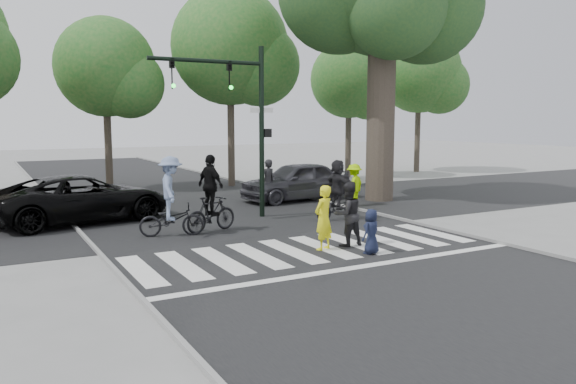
% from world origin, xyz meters
% --- Properties ---
extents(ground, '(120.00, 120.00, 0.00)m').
position_xyz_m(ground, '(0.00, 0.00, 0.00)').
color(ground, gray).
rests_on(ground, ground).
extents(road_stem, '(10.00, 70.00, 0.01)m').
position_xyz_m(road_stem, '(0.00, 5.00, 0.01)').
color(road_stem, black).
rests_on(road_stem, ground).
extents(road_cross, '(70.00, 10.00, 0.01)m').
position_xyz_m(road_cross, '(0.00, 8.00, 0.01)').
color(road_cross, black).
rests_on(road_cross, ground).
extents(curb_left, '(0.10, 70.00, 0.10)m').
position_xyz_m(curb_left, '(-5.05, 5.00, 0.05)').
color(curb_left, gray).
rests_on(curb_left, ground).
extents(curb_right, '(0.10, 70.00, 0.10)m').
position_xyz_m(curb_right, '(5.05, 5.00, 0.05)').
color(curb_right, gray).
rests_on(curb_right, ground).
extents(crosswalk, '(10.00, 3.85, 0.01)m').
position_xyz_m(crosswalk, '(0.00, 0.66, 0.01)').
color(crosswalk, silver).
rests_on(crosswalk, ground).
extents(traffic_signal, '(4.45, 0.29, 6.00)m').
position_xyz_m(traffic_signal, '(0.35, 6.20, 3.90)').
color(traffic_signal, black).
rests_on(traffic_signal, ground).
extents(bg_tree_2, '(5.04, 4.80, 8.40)m').
position_xyz_m(bg_tree_2, '(-1.76, 16.62, 5.78)').
color(bg_tree_2, brown).
rests_on(bg_tree_2, ground).
extents(bg_tree_3, '(6.30, 6.00, 10.20)m').
position_xyz_m(bg_tree_3, '(4.31, 15.27, 6.94)').
color(bg_tree_3, brown).
rests_on(bg_tree_3, ground).
extents(bg_tree_4, '(4.83, 4.60, 8.15)m').
position_xyz_m(bg_tree_4, '(12.23, 16.12, 5.64)').
color(bg_tree_4, brown).
rests_on(bg_tree_4, ground).
extents(bg_tree_5, '(5.67, 5.40, 9.30)m').
position_xyz_m(bg_tree_5, '(18.27, 16.69, 6.36)').
color(bg_tree_5, brown).
rests_on(bg_tree_5, ground).
extents(pedestrian_woman, '(0.75, 0.64, 1.74)m').
position_xyz_m(pedestrian_woman, '(0.34, 0.74, 0.87)').
color(pedestrian_woman, '#F5F116').
rests_on(pedestrian_woman, ground).
extents(pedestrian_child, '(0.67, 0.54, 1.19)m').
position_xyz_m(pedestrian_child, '(1.17, -0.26, 0.59)').
color(pedestrian_child, '#151B33').
rests_on(pedestrian_child, ground).
extents(pedestrian_adult, '(0.88, 0.70, 1.77)m').
position_xyz_m(pedestrian_adult, '(1.18, 0.83, 0.88)').
color(pedestrian_adult, black).
rests_on(pedestrian_adult, ground).
extents(cyclist_left, '(2.01, 1.39, 2.41)m').
position_xyz_m(cyclist_left, '(-2.69, 4.42, 1.04)').
color(cyclist_left, black).
rests_on(cyclist_left, ground).
extents(cyclist_mid, '(1.92, 1.21, 2.41)m').
position_xyz_m(cyclist_mid, '(-1.40, 4.51, 0.99)').
color(cyclist_mid, black).
rests_on(cyclist_mid, ground).
extents(cyclist_right, '(1.67, 1.56, 2.11)m').
position_xyz_m(cyclist_right, '(3.16, 4.27, 0.94)').
color(cyclist_right, black).
rests_on(cyclist_right, ground).
extents(car_suv, '(6.27, 3.73, 1.63)m').
position_xyz_m(car_suv, '(-4.59, 8.16, 0.82)').
color(car_suv, black).
rests_on(car_suv, ground).
extents(car_grey, '(5.04, 2.32, 1.67)m').
position_xyz_m(car_grey, '(4.30, 9.18, 0.84)').
color(car_grey, '#39383F').
rests_on(car_grey, ground).
extents(bystander_hivis, '(1.27, 1.06, 1.71)m').
position_xyz_m(bystander_hivis, '(5.58, 6.68, 0.85)').
color(bystander_hivis, '#A3E901').
rests_on(bystander_hivis, ground).
extents(bystander_dark, '(0.76, 0.58, 1.87)m').
position_xyz_m(bystander_dark, '(2.64, 8.59, 0.94)').
color(bystander_dark, black).
rests_on(bystander_dark, ground).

